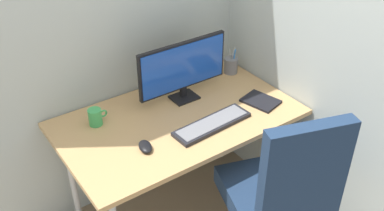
{
  "coord_description": "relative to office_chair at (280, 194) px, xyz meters",
  "views": [
    {
      "loc": [
        -1.1,
        -1.71,
        2.16
      ],
      "look_at": [
        0.04,
        -0.08,
        0.86
      ],
      "focal_mm": 41.15,
      "sensor_mm": 36.0,
      "label": 1
    }
  ],
  "objects": [
    {
      "name": "office_chair",
      "position": [
        0.0,
        0.0,
        0.0
      ],
      "size": [
        0.59,
        0.66,
        1.13
      ],
      "color": "black",
      "rests_on": "ground_plane"
    },
    {
      "name": "ground_plane",
      "position": [
        -0.17,
        0.66,
        -0.59
      ],
      "size": [
        8.0,
        8.0,
        0.0
      ],
      "primitive_type": "plane",
      "color": "gray"
    },
    {
      "name": "pen_holder",
      "position": [
        0.4,
        0.89,
        0.22
      ],
      "size": [
        0.09,
        0.09,
        0.18
      ],
      "color": "slate",
      "rests_on": "desk"
    },
    {
      "name": "mouse",
      "position": [
        -0.46,
        0.52,
        0.18
      ],
      "size": [
        0.09,
        0.12,
        0.03
      ],
      "primitive_type": "ellipsoid",
      "rotation": [
        0.0,
        0.0,
        -0.24
      ],
      "color": "black",
      "rests_on": "desk"
    },
    {
      "name": "desk",
      "position": [
        -0.17,
        0.66,
        0.1
      ],
      "size": [
        1.34,
        0.78,
        0.76
      ],
      "color": "tan",
      "rests_on": "ground_plane"
    },
    {
      "name": "keyboard",
      "position": [
        -0.07,
        0.48,
        0.17
      ],
      "size": [
        0.47,
        0.16,
        0.02
      ],
      "color": "black",
      "rests_on": "desk"
    },
    {
      "name": "notebook",
      "position": [
        0.31,
        0.51,
        0.17
      ],
      "size": [
        0.2,
        0.23,
        0.01
      ],
      "primitive_type": "cube",
      "rotation": [
        0.0,
        0.0,
        0.25
      ],
      "color": "black",
      "rests_on": "desk"
    },
    {
      "name": "monitor",
      "position": [
        -0.03,
        0.81,
        0.37
      ],
      "size": [
        0.58,
        0.12,
        0.36
      ],
      "color": "black",
      "rests_on": "desk"
    },
    {
      "name": "coffee_mug",
      "position": [
        -0.58,
        0.86,
        0.21
      ],
      "size": [
        0.11,
        0.07,
        0.1
      ],
      "color": "#3FAD59",
      "rests_on": "desk"
    }
  ]
}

